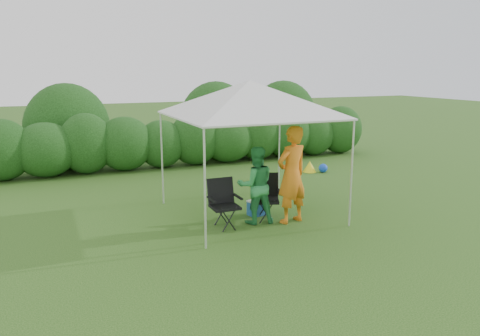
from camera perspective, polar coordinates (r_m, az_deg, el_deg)
name	(u,v)px	position (r m, az deg, el deg)	size (l,w,h in m)	color
ground	(259,221)	(9.67, 2.34, -6.43)	(70.00, 70.00, 0.00)	#396520
hedge	(179,140)	(14.99, -7.42, 3.35)	(13.87, 1.53, 1.80)	#205219
canopy	(250,98)	(9.65, 1.18, 8.47)	(3.10, 3.10, 2.83)	silver
chair_right	(266,194)	(9.66, 3.14, -3.13)	(0.71, 0.69, 0.95)	black
chair_left	(223,200)	(9.18, -2.07, -3.91)	(0.60, 0.54, 0.96)	black
man	(292,175)	(9.38, 6.32, -0.82)	(0.72, 0.47, 1.97)	orange
woman	(256,185)	(9.34, 1.93, -2.10)	(0.76, 0.59, 1.56)	green
cooler	(257,208)	(9.99, 2.10, -4.85)	(0.42, 0.34, 0.32)	#2457A6
bottle	(261,195)	(9.90, 2.52, -3.26)	(0.07, 0.07, 0.26)	#592D0C
lawn_toy	(313,167)	(14.25, 8.91, 0.13)	(0.66, 0.55, 0.33)	yellow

